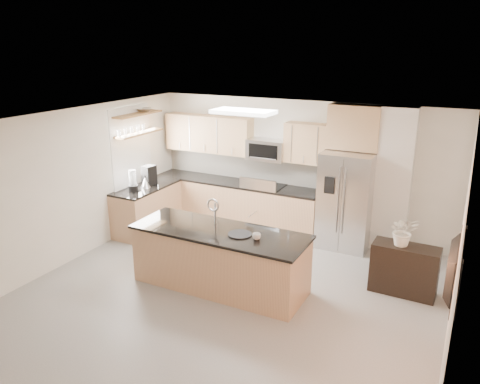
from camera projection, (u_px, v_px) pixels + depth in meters
The scene contains 27 objects.
floor at pixel (218, 304), 6.77m from camera, with size 6.50×6.50×0.00m, color #999692.
ceiling at pixel (216, 126), 5.99m from camera, with size 6.00×6.50×0.02m, color white.
wall_back at pixel (299, 167), 9.14m from camera, with size 6.00×0.02×2.60m, color beige.
wall_front at pixel (10, 356), 3.62m from camera, with size 6.00×0.02×2.60m, color beige.
wall_left at pixel (58, 191), 7.67m from camera, with size 0.02×6.50×2.60m, color beige.
wall_right at pixel (457, 266), 5.09m from camera, with size 0.02×6.50×2.60m, color beige.
back_counter at pixel (236, 203), 9.65m from camera, with size 3.55×0.66×1.44m.
left_counter at pixel (147, 208), 9.36m from camera, with size 0.66×1.50×0.92m.
range at pixel (263, 207), 9.37m from camera, with size 0.76×0.64×1.14m.
upper_cabinets at pixel (236, 136), 9.40m from camera, with size 3.50×0.33×0.75m.
microwave at pixel (267, 150), 9.13m from camera, with size 0.76×0.40×0.40m.
refrigerator at pixel (346, 200), 8.49m from camera, with size 0.92×0.78×1.78m.
partition_column at pixel (394, 181), 8.23m from camera, with size 0.60×0.30×2.60m, color silver.
window at pixel (131, 149), 9.13m from camera, with size 0.04×1.15×1.65m.
shelf_lower at pixel (138, 133), 9.07m from camera, with size 0.30×1.20×0.04m, color olive.
shelf_upper at pixel (137, 114), 8.96m from camera, with size 0.30×1.20×0.04m, color olive.
ceiling_fixture at pixel (243, 112), 7.53m from camera, with size 1.00×0.50×0.06m, color white.
island at pixel (220, 259), 7.15m from camera, with size 2.71×0.99×1.36m.
credenza at pixel (404, 269), 6.99m from camera, with size 0.96×0.40×0.77m, color black.
cup at pixel (257, 236), 6.67m from camera, with size 0.12×0.12×0.09m, color white.
platter at pixel (240, 234), 6.84m from camera, with size 0.35×0.35×0.02m, color black.
blender at pixel (133, 182), 8.85m from camera, with size 0.18×0.18×0.42m.
kettle at pixel (145, 182), 9.10m from camera, with size 0.19×0.19×0.24m.
coffee_maker at pixel (149, 176), 9.30m from camera, with size 0.24×0.28×0.38m.
bowl at pixel (144, 109), 9.12m from camera, with size 0.37×0.37×0.09m, color silver.
flower_vase at pixel (404, 224), 6.80m from camera, with size 0.61×0.53×0.68m, color white.
television at pixel (447, 267), 4.94m from camera, with size 1.08×0.14×0.62m, color black.
Camera 1 is at (2.97, -5.18, 3.61)m, focal length 35.00 mm.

